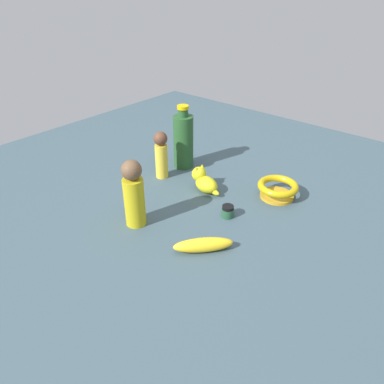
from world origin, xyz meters
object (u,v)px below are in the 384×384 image
at_px(person_figure_adult, 134,194).
at_px(banana, 203,245).
at_px(bottle_tall, 183,141).
at_px(nail_polish_jar, 228,211).
at_px(bowl, 278,188).
at_px(person_figure_child, 161,154).
at_px(cat_figurine, 204,181).

bearing_deg(person_figure_adult, banana, -172.39).
bearing_deg(bottle_tall, nail_polish_jar, 152.89).
xyz_separation_m(person_figure_adult, banana, (-0.24, -0.03, -0.09)).
bearing_deg(bowl, person_figure_child, 20.40).
bearing_deg(cat_figurine, banana, 128.38).
relative_size(person_figure_adult, bottle_tall, 0.87).
bearing_deg(bowl, person_figure_adult, 58.58).
height_order(nail_polish_jar, bottle_tall, bottle_tall).
bearing_deg(bowl, banana, 87.71).
bearing_deg(nail_polish_jar, bowl, -106.67).
distance_m(cat_figurine, bowl, 0.25).
xyz_separation_m(nail_polish_jar, bottle_tall, (0.34, -0.17, 0.09)).
bearing_deg(person_figure_child, person_figure_adult, 119.32).
height_order(nail_polish_jar, cat_figurine, cat_figurine).
height_order(cat_figurine, banana, cat_figurine).
relative_size(person_figure_child, cat_figurine, 1.40).
bearing_deg(cat_figurine, person_figure_child, 7.33).
height_order(person_figure_child, bottle_tall, bottle_tall).
bearing_deg(bowl, nail_polish_jar, 73.33).
xyz_separation_m(person_figure_adult, bowl, (-0.26, -0.42, -0.07)).
bearing_deg(nail_polish_jar, person_figure_adult, 47.65).
bearing_deg(person_figure_child, nail_polish_jar, 170.97).
bearing_deg(person_figure_child, bottle_tall, -91.52).
xyz_separation_m(cat_figurine, banana, (-0.21, 0.26, -0.02)).
bearing_deg(banana, person_figure_adult, 139.49).
bearing_deg(bottle_tall, person_figure_adult, 110.79).
bearing_deg(person_figure_adult, bowl, -121.42).
bearing_deg(person_figure_child, bowl, -159.60).
bearing_deg(person_figure_adult, cat_figurine, -96.82).
height_order(banana, bottle_tall, bottle_tall).
bearing_deg(bottle_tall, cat_figurine, 152.15).
distance_m(nail_polish_jar, banana, 0.19).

